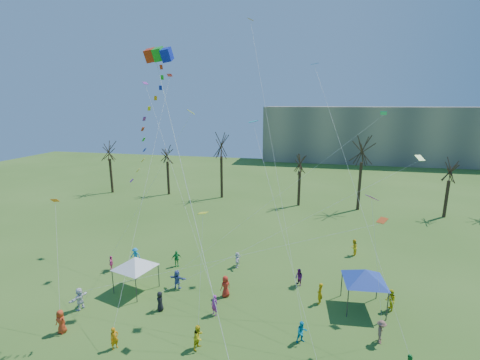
% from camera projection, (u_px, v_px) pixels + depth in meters
% --- Properties ---
extents(distant_building, '(60.00, 14.00, 15.00)m').
position_uv_depth(distant_building, '(374.00, 135.00, 92.04)').
color(distant_building, gray).
rests_on(distant_building, ground).
extents(bare_tree_row, '(68.19, 8.48, 11.54)m').
position_uv_depth(bare_tree_row, '(289.00, 159.00, 53.02)').
color(bare_tree_row, black).
rests_on(bare_tree_row, ground).
extents(big_box_kite, '(5.02, 5.68, 20.62)m').
position_uv_depth(big_box_kite, '(152.00, 127.00, 22.93)').
color(big_box_kite, red).
rests_on(big_box_kite, ground).
extents(canopy_tent_white, '(4.01, 4.01, 3.12)m').
position_uv_depth(canopy_tent_white, '(135.00, 262.00, 28.77)').
color(canopy_tent_white, '#3F3F44').
rests_on(canopy_tent_white, ground).
extents(canopy_tent_blue, '(4.44, 4.44, 3.34)m').
position_uv_depth(canopy_tent_blue, '(365.00, 275.00, 26.24)').
color(canopy_tent_blue, '#3F3F44').
rests_on(canopy_tent_blue, ground).
extents(festival_crowd, '(25.94, 19.50, 1.86)m').
position_uv_depth(festival_crowd, '(229.00, 294.00, 27.28)').
color(festival_crowd, red).
rests_on(festival_crowd, ground).
extents(small_kites_aloft, '(27.96, 18.40, 34.46)m').
position_uv_depth(small_kites_aloft, '(259.00, 144.00, 27.58)').
color(small_kites_aloft, '#FD640D').
rests_on(small_kites_aloft, ground).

